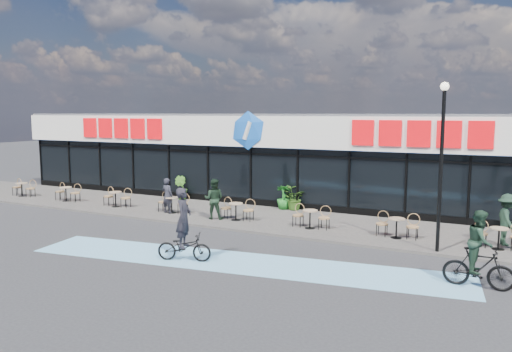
# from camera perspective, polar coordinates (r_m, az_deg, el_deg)

# --- Properties ---
(ground) EXTENTS (120.00, 120.00, 0.00)m
(ground) POSITION_cam_1_polar(r_m,az_deg,el_deg) (19.21, -10.39, -6.91)
(ground) COLOR #28282B
(ground) RESTS_ON ground
(sidewalk) EXTENTS (44.00, 5.00, 0.10)m
(sidewalk) POSITION_cam_1_polar(r_m,az_deg,el_deg) (22.83, -3.50, -4.41)
(sidewalk) COLOR #55524C
(sidewalk) RESTS_ON ground
(bike_lane) EXTENTS (14.17, 4.13, 0.01)m
(bike_lane) POSITION_cam_1_polar(r_m,az_deg,el_deg) (15.86, -2.05, -9.81)
(bike_lane) COLOR #6CAACD
(bike_lane) RESTS_ON ground
(building) EXTENTS (30.60, 6.57, 4.75)m
(building) POSITION_cam_1_polar(r_m,az_deg,el_deg) (27.27, 2.28, 2.36)
(building) COLOR black
(building) RESTS_ON ground
(lamp_post) EXTENTS (0.28, 0.28, 5.53)m
(lamp_post) POSITION_cam_1_polar(r_m,az_deg,el_deg) (17.20, 20.45, 2.46)
(lamp_post) COLOR black
(lamp_post) RESTS_ON sidewalk
(bistro_set_0) EXTENTS (1.54, 0.62, 0.90)m
(bistro_set_0) POSITION_cam_1_polar(r_m,az_deg,el_deg) (30.26, -25.05, -1.23)
(bistro_set_0) COLOR tan
(bistro_set_0) RESTS_ON sidewalk
(bistro_set_1) EXTENTS (1.54, 0.62, 0.90)m
(bistro_set_1) POSITION_cam_1_polar(r_m,az_deg,el_deg) (27.70, -20.75, -1.75)
(bistro_set_1) COLOR tan
(bistro_set_1) RESTS_ON sidewalk
(bistro_set_2) EXTENTS (1.54, 0.62, 0.90)m
(bistro_set_2) POSITION_cam_1_polar(r_m,az_deg,el_deg) (25.32, -15.62, -2.35)
(bistro_set_2) COLOR tan
(bistro_set_2) RESTS_ON sidewalk
(bistro_set_3) EXTENTS (1.54, 0.62, 0.90)m
(bistro_set_3) POSITION_cam_1_polar(r_m,az_deg,el_deg) (23.19, -9.48, -3.04)
(bistro_set_3) COLOR tan
(bistro_set_3) RESTS_ON sidewalk
(bistro_set_4) EXTENTS (1.54, 0.62, 0.90)m
(bistro_set_4) POSITION_cam_1_polar(r_m,az_deg,el_deg) (21.39, -2.19, -3.82)
(bistro_set_4) COLOR tan
(bistro_set_4) RESTS_ON sidewalk
(bistro_set_5) EXTENTS (1.54, 0.62, 0.90)m
(bistro_set_5) POSITION_cam_1_polar(r_m,az_deg,el_deg) (19.99, 6.29, -4.64)
(bistro_set_5) COLOR tan
(bistro_set_5) RESTS_ON sidewalk
(bistro_set_6) EXTENTS (1.54, 0.62, 0.90)m
(bistro_set_6) POSITION_cam_1_polar(r_m,az_deg,el_deg) (19.09, 15.82, -5.44)
(bistro_set_6) COLOR tan
(bistro_set_6) RESTS_ON sidewalk
(bistro_set_7) EXTENTS (1.54, 0.62, 0.90)m
(bistro_set_7) POSITION_cam_1_polar(r_m,az_deg,el_deg) (18.76, 26.01, -6.13)
(bistro_set_7) COLOR tan
(bistro_set_7) RESTS_ON sidewalk
(potted_plant_left) EXTENTS (0.69, 0.55, 1.25)m
(potted_plant_left) POSITION_cam_1_polar(r_m,az_deg,el_deg) (26.62, -8.57, -1.33)
(potted_plant_left) COLOR #32621C
(potted_plant_left) RESTS_ON sidewalk
(potted_plant_mid) EXTENTS (1.13, 1.02, 1.13)m
(potted_plant_mid) POSITION_cam_1_polar(r_m,az_deg,el_deg) (23.56, 4.25, -2.54)
(potted_plant_mid) COLOR #2D5117
(potted_plant_mid) RESTS_ON sidewalk
(potted_plant_right) EXTENTS (0.85, 0.85, 1.16)m
(potted_plant_right) POSITION_cam_1_polar(r_m,az_deg,el_deg) (23.73, 3.19, -2.42)
(potted_plant_right) COLOR #1E6920
(potted_plant_right) RESTS_ON sidewalk
(patron_left) EXTENTS (0.63, 0.46, 1.62)m
(patron_left) POSITION_cam_1_polar(r_m,az_deg,el_deg) (23.07, -10.09, -2.22)
(patron_left) COLOR #22222A
(patron_left) RESTS_ON sidewalk
(patron_right) EXTENTS (1.01, 0.89, 1.75)m
(patron_right) POSITION_cam_1_polar(r_m,az_deg,el_deg) (21.54, -4.83, -2.63)
(patron_right) COLOR black
(patron_right) RESTS_ON sidewalk
(pedestrian_b) EXTENTS (0.99, 1.31, 1.79)m
(pedestrian_b) POSITION_cam_1_polar(r_m,az_deg,el_deg) (19.30, 26.75, -4.48)
(pedestrian_b) COLOR black
(pedestrian_b) RESTS_ON sidewalk
(cyclist_a) EXTENTS (1.84, 1.11, 2.34)m
(cyclist_a) POSITION_cam_1_polar(r_m,az_deg,el_deg) (15.94, -8.23, -6.78)
(cyclist_a) COLOR black
(cyclist_a) RESTS_ON ground
(cyclist_b) EXTENTS (1.82, 0.82, 2.12)m
(cyclist_b) POSITION_cam_1_polar(r_m,az_deg,el_deg) (14.64, 24.15, -8.34)
(cyclist_b) COLOR black
(cyclist_b) RESTS_ON ground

